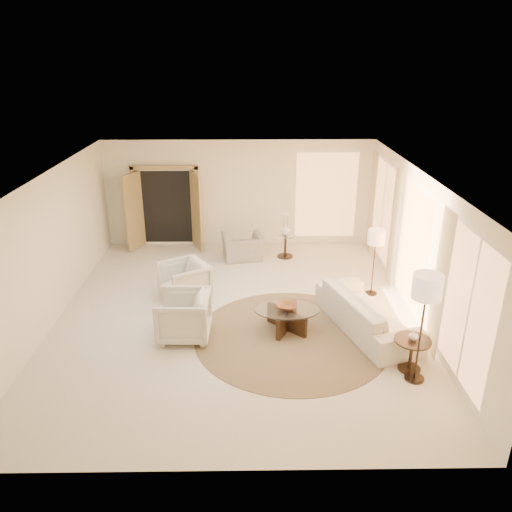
{
  "coord_description": "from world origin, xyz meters",
  "views": [
    {
      "loc": [
        0.27,
        -8.76,
        4.87
      ],
      "look_at": [
        0.4,
        0.4,
        1.1
      ],
      "focal_mm": 35.0,
      "sensor_mm": 36.0,
      "label": 1
    }
  ],
  "objects_px": {
    "end_table": "(412,349)",
    "floor_lamp_near": "(376,240)",
    "armchair_left": "(184,280)",
    "floor_lamp_far": "(427,292)",
    "side_table": "(285,243)",
    "side_vase": "(286,230)",
    "end_vase": "(414,336)",
    "accent_chair": "(243,243)",
    "sofa": "(367,312)",
    "armchair_right": "(183,314)",
    "bowl": "(287,306)",
    "coffee_table": "(287,316)"
  },
  "relations": [
    {
      "from": "floor_lamp_far",
      "to": "sofa",
      "type": "bearing_deg",
      "value": 105.72
    },
    {
      "from": "armchair_right",
      "to": "floor_lamp_near",
      "type": "bearing_deg",
      "value": 115.34
    },
    {
      "from": "floor_lamp_near",
      "to": "side_vase",
      "type": "bearing_deg",
      "value": 129.0
    },
    {
      "from": "side_table",
      "to": "floor_lamp_near",
      "type": "xyz_separation_m",
      "value": [
        1.72,
        -2.12,
        0.88
      ]
    },
    {
      "from": "floor_lamp_near",
      "to": "end_vase",
      "type": "xyz_separation_m",
      "value": [
        0.0,
        -2.77,
        -0.6
      ]
    },
    {
      "from": "sofa",
      "to": "floor_lamp_far",
      "type": "bearing_deg",
      "value": 177.6
    },
    {
      "from": "floor_lamp_far",
      "to": "accent_chair",
      "type": "bearing_deg",
      "value": 118.99
    },
    {
      "from": "side_vase",
      "to": "floor_lamp_far",
      "type": "bearing_deg",
      "value": -71.6
    },
    {
      "from": "armchair_left",
      "to": "side_vase",
      "type": "distance_m",
      "value": 3.26
    },
    {
      "from": "floor_lamp_near",
      "to": "accent_chair",
      "type": "bearing_deg",
      "value": 144.37
    },
    {
      "from": "accent_chair",
      "to": "side_vase",
      "type": "relative_size",
      "value": 3.67
    },
    {
      "from": "armchair_right",
      "to": "floor_lamp_near",
      "type": "height_order",
      "value": "floor_lamp_near"
    },
    {
      "from": "end_table",
      "to": "floor_lamp_near",
      "type": "bearing_deg",
      "value": 90.0
    },
    {
      "from": "armchair_left",
      "to": "end_table",
      "type": "distance_m",
      "value": 4.76
    },
    {
      "from": "armchair_left",
      "to": "floor_lamp_near",
      "type": "bearing_deg",
      "value": 61.38
    },
    {
      "from": "armchair_left",
      "to": "floor_lamp_far",
      "type": "xyz_separation_m",
      "value": [
        4.0,
        -2.86,
        1.11
      ]
    },
    {
      "from": "sofa",
      "to": "floor_lamp_near",
      "type": "distance_m",
      "value": 1.78
    },
    {
      "from": "floor_lamp_far",
      "to": "side_table",
      "type": "bearing_deg",
      "value": 108.4
    },
    {
      "from": "end_table",
      "to": "side_table",
      "type": "xyz_separation_m",
      "value": [
        -1.72,
        4.89,
        -0.02
      ]
    },
    {
      "from": "bowl",
      "to": "accent_chair",
      "type": "bearing_deg",
      "value": 103.87
    },
    {
      "from": "accent_chair",
      "to": "end_vase",
      "type": "xyz_separation_m",
      "value": [
        2.8,
        -4.78,
        0.22
      ]
    },
    {
      "from": "armchair_left",
      "to": "floor_lamp_near",
      "type": "relative_size",
      "value": 0.62
    },
    {
      "from": "coffee_table",
      "to": "end_vase",
      "type": "relative_size",
      "value": 8.79
    },
    {
      "from": "end_vase",
      "to": "side_vase",
      "type": "height_order",
      "value": "side_vase"
    },
    {
      "from": "armchair_right",
      "to": "end_table",
      "type": "relative_size",
      "value": 1.58
    },
    {
      "from": "coffee_table",
      "to": "end_table",
      "type": "height_order",
      "value": "end_table"
    },
    {
      "from": "sofa",
      "to": "side_vase",
      "type": "relative_size",
      "value": 9.29
    },
    {
      "from": "accent_chair",
      "to": "floor_lamp_near",
      "type": "distance_m",
      "value": 3.54
    },
    {
      "from": "accent_chair",
      "to": "coffee_table",
      "type": "bearing_deg",
      "value": 93.74
    },
    {
      "from": "sofa",
      "to": "floor_lamp_near",
      "type": "relative_size",
      "value": 1.68
    },
    {
      "from": "side_vase",
      "to": "end_table",
      "type": "bearing_deg",
      "value": -70.65
    },
    {
      "from": "sofa",
      "to": "bowl",
      "type": "height_order",
      "value": "sofa"
    },
    {
      "from": "sofa",
      "to": "armchair_left",
      "type": "height_order",
      "value": "armchair_left"
    },
    {
      "from": "accent_chair",
      "to": "end_vase",
      "type": "height_order",
      "value": "accent_chair"
    },
    {
      "from": "floor_lamp_near",
      "to": "side_vase",
      "type": "height_order",
      "value": "floor_lamp_near"
    },
    {
      "from": "floor_lamp_near",
      "to": "sofa",
      "type": "bearing_deg",
      "value": -106.55
    },
    {
      "from": "armchair_left",
      "to": "floor_lamp_far",
      "type": "height_order",
      "value": "floor_lamp_far"
    },
    {
      "from": "accent_chair",
      "to": "side_vase",
      "type": "height_order",
      "value": "side_vase"
    },
    {
      "from": "armchair_right",
      "to": "end_vase",
      "type": "bearing_deg",
      "value": 75.8
    },
    {
      "from": "floor_lamp_near",
      "to": "floor_lamp_far",
      "type": "height_order",
      "value": "floor_lamp_far"
    },
    {
      "from": "bowl",
      "to": "armchair_left",
      "type": "bearing_deg",
      "value": 147.9
    },
    {
      "from": "armchair_left",
      "to": "side_vase",
      "type": "relative_size",
      "value": 3.41
    },
    {
      "from": "accent_chair",
      "to": "end_vase",
      "type": "relative_size",
      "value": 5.97
    },
    {
      "from": "sofa",
      "to": "armchair_right",
      "type": "xyz_separation_m",
      "value": [
        -3.39,
        -0.22,
        0.11
      ]
    },
    {
      "from": "side_vase",
      "to": "end_vase",
      "type": "bearing_deg",
      "value": -70.65
    },
    {
      "from": "floor_lamp_far",
      "to": "side_vase",
      "type": "distance_m",
      "value": 5.51
    },
    {
      "from": "side_table",
      "to": "bowl",
      "type": "bearing_deg",
      "value": -93.5
    },
    {
      "from": "end_table",
      "to": "end_vase",
      "type": "distance_m",
      "value": 0.26
    },
    {
      "from": "floor_lamp_near",
      "to": "floor_lamp_far",
      "type": "relative_size",
      "value": 0.79
    },
    {
      "from": "coffee_table",
      "to": "floor_lamp_near",
      "type": "relative_size",
      "value": 0.98
    }
  ]
}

